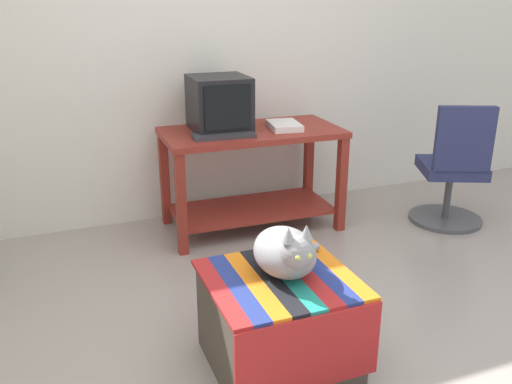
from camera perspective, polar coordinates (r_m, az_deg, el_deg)
The scene contains 9 objects.
ground_plane at distance 2.59m, azimuth 6.21°, elevation -17.87°, with size 14.00×14.00×0.00m, color #9E9389.
back_wall at distance 3.98m, azimuth -7.19°, elevation 15.79°, with size 8.00×0.10×2.60m, color silver.
desk at distance 3.79m, azimuth -0.45°, elevation 3.14°, with size 1.22×0.65×0.71m.
tv_monitor at distance 3.69m, azimuth -3.86°, elevation 9.13°, with size 0.38×0.40×0.36m.
keyboard at distance 3.53m, azimuth -3.39°, elevation 5.90°, with size 0.40×0.15×0.02m, color #333338.
book at distance 3.76m, azimuth 2.97°, elevation 6.94°, with size 0.20×0.28×0.04m, color white.
ottoman_with_blanket at distance 2.48m, azimuth 2.48°, elevation -13.34°, with size 0.63×0.61×0.44m.
cat at distance 2.34m, azimuth 3.21°, elevation -6.26°, with size 0.38×0.37×0.27m.
office_chair at distance 4.11m, azimuth 19.89°, elevation 1.84°, with size 0.55×0.55×0.89m.
Camera 1 is at (-0.98, -1.79, 1.58)m, focal length 38.33 mm.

